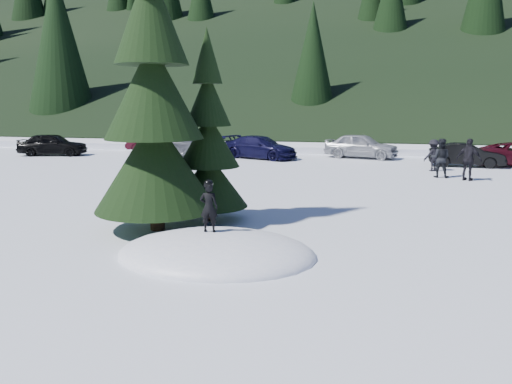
% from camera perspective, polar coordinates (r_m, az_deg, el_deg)
% --- Properties ---
extents(ground, '(200.00, 200.00, 0.00)m').
position_cam_1_polar(ground, '(11.22, -4.54, -7.19)').
color(ground, white).
rests_on(ground, ground).
extents(snow_mound, '(4.48, 3.52, 0.96)m').
position_cam_1_polar(snow_mound, '(11.22, -4.54, -7.19)').
color(snow_mound, white).
rests_on(snow_mound, ground).
extents(forest_hillside, '(200.00, 60.00, 25.00)m').
position_cam_1_polar(forest_hillside, '(64.94, 10.38, 18.23)').
color(forest_hillside, black).
rests_on(forest_hillside, ground).
extents(spruce_tall, '(3.20, 3.20, 8.60)m').
position_cam_1_polar(spruce_tall, '(13.18, -11.67, 9.88)').
color(spruce_tall, black).
rests_on(spruce_tall, ground).
extents(spruce_short, '(2.20, 2.20, 5.37)m').
position_cam_1_polar(spruce_short, '(14.18, -5.44, 5.14)').
color(spruce_short, black).
rests_on(spruce_short, ground).
extents(child_skier, '(0.43, 0.30, 1.12)m').
position_cam_1_polar(child_skier, '(11.19, -5.40, -1.76)').
color(child_skier, black).
rests_on(child_skier, snow_mound).
extents(adult_0, '(0.96, 0.81, 1.75)m').
position_cam_1_polar(adult_0, '(23.84, 20.30, 3.66)').
color(adult_0, black).
rests_on(adult_0, ground).
extents(adult_1, '(1.14, 0.92, 1.82)m').
position_cam_1_polar(adult_1, '(23.30, 23.15, 3.41)').
color(adult_1, black).
rests_on(adult_1, ground).
extents(adult_2, '(1.15, 1.01, 1.55)m').
position_cam_1_polar(adult_2, '(25.94, 19.59, 3.97)').
color(adult_2, black).
rests_on(adult_2, ground).
extents(car_0, '(4.42, 2.54, 1.42)m').
position_cam_1_polar(car_0, '(34.15, -22.23, 5.07)').
color(car_0, black).
rests_on(car_0, ground).
extents(car_1, '(3.96, 1.93, 1.25)m').
position_cam_1_polar(car_1, '(34.73, -11.45, 5.57)').
color(car_1, black).
rests_on(car_1, ground).
extents(car_2, '(5.84, 3.62, 1.51)m').
position_cam_1_polar(car_2, '(31.32, -8.19, 5.41)').
color(car_2, '#52555A').
rests_on(car_2, ground).
extents(car_3, '(5.01, 3.46, 1.35)m').
position_cam_1_polar(car_3, '(29.90, 0.49, 5.13)').
color(car_3, black).
rests_on(car_3, ground).
extents(car_4, '(4.67, 2.82, 1.49)m').
position_cam_1_polar(car_4, '(30.81, 11.94, 5.19)').
color(car_4, '#999BA1').
rests_on(car_4, ground).
extents(car_5, '(3.79, 1.49, 1.23)m').
position_cam_1_polar(car_5, '(28.38, 22.90, 3.93)').
color(car_5, black).
rests_on(car_5, ground).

